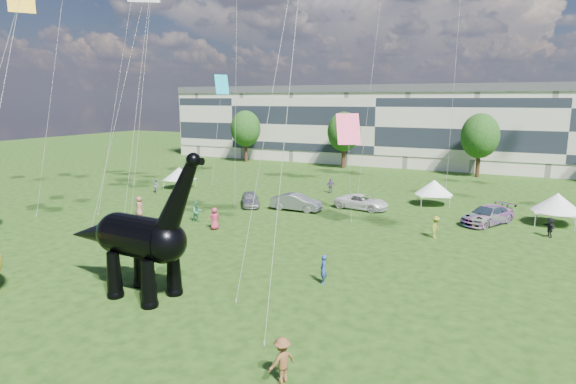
% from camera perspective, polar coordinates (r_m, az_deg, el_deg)
% --- Properties ---
extents(ground, '(220.00, 220.00, 0.00)m').
position_cam_1_polar(ground, '(25.76, -8.84, -14.03)').
color(ground, '#16330C').
rests_on(ground, ground).
extents(terrace_row, '(78.00, 11.00, 12.00)m').
position_cam_1_polar(terrace_row, '(83.97, 11.32, 7.45)').
color(terrace_row, beige).
rests_on(terrace_row, ground).
extents(tree_far_left, '(5.20, 5.20, 9.44)m').
position_cam_1_polar(tree_far_left, '(84.30, -5.06, 7.83)').
color(tree_far_left, '#382314').
rests_on(tree_far_left, ground).
extents(tree_mid_left, '(5.20, 5.20, 9.44)m').
position_cam_1_polar(tree_mid_left, '(76.55, 6.65, 7.49)').
color(tree_mid_left, '#382314').
rests_on(tree_mid_left, ground).
extents(tree_mid_right, '(5.20, 5.20, 9.44)m').
position_cam_1_polar(tree_mid_right, '(72.36, 21.83, 6.59)').
color(tree_mid_right, '#382314').
rests_on(tree_mid_right, ground).
extents(dinosaur_sculpture, '(10.50, 3.02, 8.58)m').
position_cam_1_polar(dinosaur_sculpture, '(27.96, -17.55, -5.31)').
color(dinosaur_sculpture, black).
rests_on(dinosaur_sculpture, ground).
extents(car_silver, '(3.84, 4.59, 1.48)m').
position_cam_1_polar(car_silver, '(49.56, -4.49, -0.82)').
color(car_silver, '#AAA9AD').
rests_on(car_silver, ground).
extents(car_grey, '(5.08, 1.91, 1.66)m').
position_cam_1_polar(car_grey, '(47.40, 1.01, -1.22)').
color(car_grey, slate).
rests_on(car_grey, ground).
extents(car_white, '(5.58, 3.06, 1.48)m').
position_cam_1_polar(car_white, '(48.53, 8.75, -1.16)').
color(car_white, silver).
rests_on(car_white, ground).
extents(car_dark, '(4.79, 6.04, 1.64)m').
position_cam_1_polar(car_dark, '(45.73, 22.58, -2.54)').
color(car_dark, '#595960').
rests_on(car_dark, ground).
extents(gazebo_near, '(4.79, 4.79, 2.64)m').
position_cam_1_polar(gazebo_near, '(51.85, 16.91, 0.52)').
color(gazebo_near, white).
rests_on(gazebo_near, ground).
extents(gazebo_far, '(4.35, 4.35, 2.84)m').
position_cam_1_polar(gazebo_far, '(47.82, 29.27, -1.10)').
color(gazebo_far, white).
rests_on(gazebo_far, ground).
extents(gazebo_left, '(3.74, 3.74, 2.61)m').
position_cam_1_polar(gazebo_left, '(60.58, -12.77, 2.15)').
color(gazebo_left, silver).
rests_on(gazebo_left, ground).
extents(visitors, '(47.11, 42.36, 1.89)m').
position_cam_1_polar(visitors, '(39.48, 2.05, -3.62)').
color(visitors, '#5B3374').
rests_on(visitors, ground).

